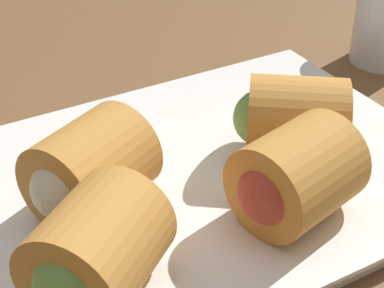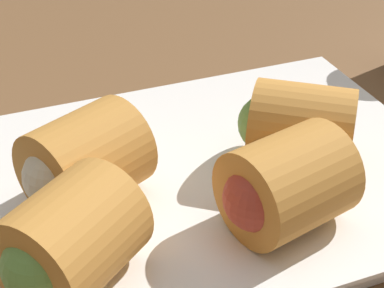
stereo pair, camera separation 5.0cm
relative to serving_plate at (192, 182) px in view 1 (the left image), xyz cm
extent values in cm
cube|color=brown|center=(0.41, 1.21, -1.76)|extent=(180.00, 140.00, 2.00)
cube|color=white|center=(0.00, 0.00, -0.16)|extent=(32.91, 23.92, 1.20)
cube|color=white|center=(0.00, 0.00, 0.59)|extent=(34.22, 24.87, 0.30)
cylinder|color=#C68438|center=(-9.40, -6.78, 3.73)|extent=(8.80, 8.70, 5.99)
sphere|color=#6B9E47|center=(-11.28, -8.20, 3.73)|extent=(3.89, 3.89, 3.89)
cylinder|color=#C68438|center=(7.12, -1.73, 3.73)|extent=(8.78, 8.67, 5.99)
sphere|color=#6B9E47|center=(5.21, -0.35, 3.73)|extent=(3.89, 3.89, 3.89)
cylinder|color=#C68438|center=(-7.01, -0.05, 3.73)|extent=(8.49, 8.26, 5.99)
sphere|color=beige|center=(-9.11, -1.10, 3.73)|extent=(3.89, 3.89, 3.89)
cylinder|color=#C68438|center=(3.33, -6.73, 3.73)|extent=(7.76, 7.38, 5.99)
sphere|color=#B23D2D|center=(1.04, -7.30, 3.73)|extent=(3.89, 3.89, 3.89)
camera|label=1|loc=(-17.22, -30.24, 26.20)|focal=60.00mm
camera|label=2|loc=(-12.70, -32.40, 26.20)|focal=60.00mm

